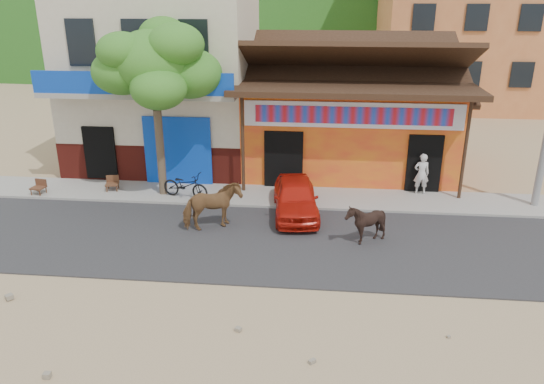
{
  "coord_description": "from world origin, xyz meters",
  "views": [
    {
      "loc": [
        1.0,
        -11.37,
        6.96
      ],
      "look_at": [
        -0.43,
        3.0,
        1.4
      ],
      "focal_mm": 35.0,
      "sensor_mm": 36.0,
      "label": 1
    }
  ],
  "objects_px": {
    "cow_tan": "(212,206)",
    "pedestrian": "(421,174)",
    "cow_dark": "(365,223)",
    "red_car": "(296,197)",
    "cafe_chair_right": "(37,181)",
    "cafe_chair_left": "(111,178)",
    "scooter": "(185,185)",
    "tree": "(157,110)"
  },
  "relations": [
    {
      "from": "red_car",
      "to": "cow_dark",
      "type": "bearing_deg",
      "value": -47.87
    },
    {
      "from": "cow_tan",
      "to": "red_car",
      "type": "distance_m",
      "value": 2.82
    },
    {
      "from": "pedestrian",
      "to": "cafe_chair_left",
      "type": "relative_size",
      "value": 1.55
    },
    {
      "from": "cow_tan",
      "to": "pedestrian",
      "type": "relative_size",
      "value": 1.18
    },
    {
      "from": "tree",
      "to": "cow_dark",
      "type": "distance_m",
      "value": 7.95
    },
    {
      "from": "cow_dark",
      "to": "tree",
      "type": "bearing_deg",
      "value": -104.49
    },
    {
      "from": "cow_tan",
      "to": "scooter",
      "type": "bearing_deg",
      "value": 4.07
    },
    {
      "from": "cafe_chair_right",
      "to": "tree",
      "type": "bearing_deg",
      "value": 15.45
    },
    {
      "from": "cafe_chair_left",
      "to": "cafe_chair_right",
      "type": "height_order",
      "value": "cafe_chair_left"
    },
    {
      "from": "scooter",
      "to": "red_car",
      "type": "bearing_deg",
      "value": -86.13
    },
    {
      "from": "red_car",
      "to": "scooter",
      "type": "xyz_separation_m",
      "value": [
        -3.88,
        0.89,
        -0.05
      ]
    },
    {
      "from": "cafe_chair_right",
      "to": "red_car",
      "type": "bearing_deg",
      "value": 4.48
    },
    {
      "from": "red_car",
      "to": "pedestrian",
      "type": "xyz_separation_m",
      "value": [
        4.32,
        2.12,
        0.23
      ]
    },
    {
      "from": "cow_tan",
      "to": "scooter",
      "type": "relative_size",
      "value": 1.0
    },
    {
      "from": "pedestrian",
      "to": "cow_dark",
      "type": "bearing_deg",
      "value": 57.43
    },
    {
      "from": "cow_dark",
      "to": "red_car",
      "type": "xyz_separation_m",
      "value": [
        -2.12,
        1.86,
        -0.03
      ]
    },
    {
      "from": "cow_tan",
      "to": "cafe_chair_right",
      "type": "relative_size",
      "value": 1.85
    },
    {
      "from": "cow_tan",
      "to": "cow_dark",
      "type": "bearing_deg",
      "value": -124.27
    },
    {
      "from": "cow_dark",
      "to": "cafe_chair_left",
      "type": "distance_m",
      "value": 9.4
    },
    {
      "from": "tree",
      "to": "scooter",
      "type": "distance_m",
      "value": 2.72
    },
    {
      "from": "cow_tan",
      "to": "cow_dark",
      "type": "height_order",
      "value": "cow_tan"
    },
    {
      "from": "red_car",
      "to": "cafe_chair_right",
      "type": "xyz_separation_m",
      "value": [
        -9.18,
        0.72,
        -0.04
      ]
    },
    {
      "from": "cafe_chair_left",
      "to": "pedestrian",
      "type": "bearing_deg",
      "value": -8.64
    },
    {
      "from": "cow_dark",
      "to": "red_car",
      "type": "height_order",
      "value": "cow_dark"
    },
    {
      "from": "cow_tan",
      "to": "scooter",
      "type": "height_order",
      "value": "cow_tan"
    },
    {
      "from": "red_car",
      "to": "cow_tan",
      "type": "bearing_deg",
      "value": -157.56
    },
    {
      "from": "cafe_chair_left",
      "to": "red_car",
      "type": "bearing_deg",
      "value": -24.0
    },
    {
      "from": "pedestrian",
      "to": "cow_tan",
      "type": "bearing_deg",
      "value": 23.57
    },
    {
      "from": "red_car",
      "to": "cafe_chair_right",
      "type": "relative_size",
      "value": 3.66
    },
    {
      "from": "cafe_chair_left",
      "to": "cow_tan",
      "type": "bearing_deg",
      "value": -45.19
    },
    {
      "from": "cow_tan",
      "to": "cow_dark",
      "type": "relative_size",
      "value": 1.42
    },
    {
      "from": "scooter",
      "to": "cafe_chair_right",
      "type": "relative_size",
      "value": 1.85
    },
    {
      "from": "cow_dark",
      "to": "cafe_chair_left",
      "type": "xyz_separation_m",
      "value": [
        -8.83,
        3.21,
        -0.06
      ]
    },
    {
      "from": "cow_tan",
      "to": "scooter",
      "type": "xyz_separation_m",
      "value": [
        -1.42,
        2.26,
        -0.2
      ]
    },
    {
      "from": "tree",
      "to": "pedestrian",
      "type": "bearing_deg",
      "value": 5.65
    },
    {
      "from": "tree",
      "to": "cafe_chair_right",
      "type": "relative_size",
      "value": 6.36
    },
    {
      "from": "cow_tan",
      "to": "tree",
      "type": "bearing_deg",
      "value": 13.81
    },
    {
      "from": "cow_tan",
      "to": "cafe_chair_right",
      "type": "xyz_separation_m",
      "value": [
        -6.73,
        2.09,
        -0.19
      ]
    },
    {
      "from": "tree",
      "to": "cafe_chair_right",
      "type": "distance_m",
      "value": 5.1
    },
    {
      "from": "scooter",
      "to": "cafe_chair_right",
      "type": "bearing_deg",
      "value": 108.64
    },
    {
      "from": "red_car",
      "to": "cafe_chair_right",
      "type": "distance_m",
      "value": 9.21
    },
    {
      "from": "cow_dark",
      "to": "pedestrian",
      "type": "bearing_deg",
      "value": 160.64
    }
  ]
}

